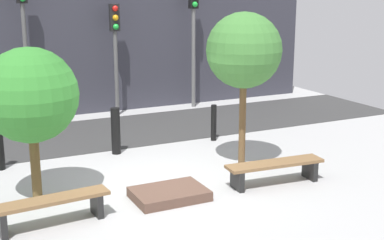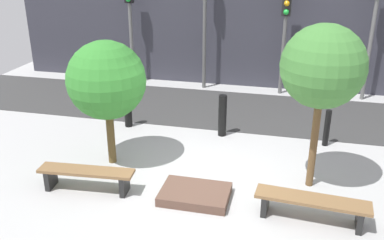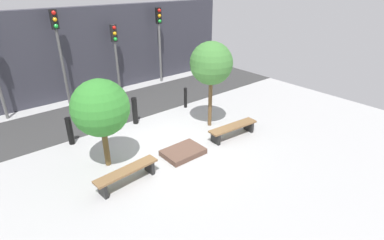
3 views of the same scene
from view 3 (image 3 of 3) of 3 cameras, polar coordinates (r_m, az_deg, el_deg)
ground_plane at (r=10.27m, az=-3.69°, el=-5.24°), size 18.00×18.00×0.00m
road_strip at (r=13.66m, az=-14.56°, el=2.08°), size 18.00×3.23×0.01m
building_facade at (r=15.42m, az=-19.91°, el=12.03°), size 16.20×0.50×4.08m
bench_left at (r=8.62m, az=-12.29°, el=-9.91°), size 1.91×0.53×0.46m
bench_right at (r=10.88m, az=7.82°, el=-1.63°), size 1.99×0.58×0.44m
planter_bed at (r=9.84m, az=-1.71°, el=-6.12°), size 1.30×0.92×0.18m
tree_behind_left_bench at (r=8.87m, az=-17.03°, el=2.17°), size 1.66×1.66×2.74m
tree_behind_right_bench at (r=10.92m, az=3.68°, el=10.65°), size 1.56×1.56×3.25m
bollard_far_left at (r=11.07m, az=-22.24°, el=-1.95°), size 0.20×0.20×0.99m
bollard_left at (r=11.91m, az=-10.84°, el=1.74°), size 0.21×0.21×1.07m
bollard_center at (r=13.23m, az=-1.26°, el=4.27°), size 0.14×0.14×0.91m
traffic_light_mid_west at (r=14.17m, az=-24.10°, el=13.46°), size 0.28×0.27×4.09m
traffic_light_mid_east at (r=15.16m, az=-14.40°, el=13.45°), size 0.28×0.27×3.28m
traffic_light_east at (r=16.34m, az=-6.25°, el=16.29°), size 0.28×0.27×3.88m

